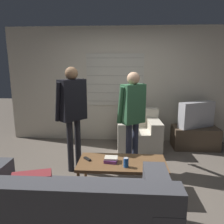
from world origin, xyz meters
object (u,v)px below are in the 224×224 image
object	(u,v)px
book_stack	(111,160)
soda_can	(126,162)
tv	(196,115)
person_right_standing	(132,110)
coffee_table	(122,164)
armchair_beige	(138,134)
spare_remote	(87,159)
person_left_standing	(72,106)
couch_blue	(66,216)

from	to	relation	value
book_stack	soda_can	distance (m)	0.25
tv	soda_can	distance (m)	2.41
person_right_standing	coffee_table	bearing A→B (deg)	-137.88
book_stack	armchair_beige	bearing A→B (deg)	73.85
coffee_table	spare_remote	world-z (taller)	spare_remote
armchair_beige	soda_can	world-z (taller)	armchair_beige
person_left_standing	soda_can	xyz separation A→B (m)	(0.87, -0.78, -0.58)
person_left_standing	armchair_beige	bearing A→B (deg)	-8.83
book_stack	soda_can	xyz separation A→B (m)	(0.20, -0.14, 0.03)
tv	book_stack	distance (m)	2.44
coffee_table	spare_remote	bearing A→B (deg)	176.05
book_stack	soda_can	bearing A→B (deg)	-33.72
armchair_beige	soda_can	bearing A→B (deg)	78.68
person_left_standing	soda_can	distance (m)	1.30
couch_blue	coffee_table	xyz separation A→B (m)	(0.51, 0.97, 0.08)
couch_blue	coffee_table	size ratio (longest dim) A/B	1.66
person_left_standing	book_stack	size ratio (longest dim) A/B	9.13
couch_blue	armchair_beige	size ratio (longest dim) A/B	2.22
coffee_table	person_left_standing	bearing A→B (deg)	142.67
couch_blue	armchair_beige	world-z (taller)	couch_blue
person_left_standing	book_stack	bearing A→B (deg)	-92.66
couch_blue	person_left_standing	bearing A→B (deg)	100.95
coffee_table	book_stack	world-z (taller)	book_stack
book_stack	couch_blue	bearing A→B (deg)	-110.66
tv	couch_blue	bearing A→B (deg)	26.71
person_right_standing	spare_remote	bearing A→B (deg)	-170.73
soda_can	spare_remote	xyz separation A→B (m)	(-0.54, 0.19, -0.05)
armchair_beige	tv	bearing A→B (deg)	-173.91
person_left_standing	person_right_standing	bearing A→B (deg)	-46.78
armchair_beige	person_right_standing	world-z (taller)	person_right_standing
armchair_beige	person_right_standing	size ratio (longest dim) A/B	0.55
person_right_standing	soda_can	xyz separation A→B (m)	(-0.09, -0.81, -0.52)
couch_blue	book_stack	world-z (taller)	couch_blue
soda_can	armchair_beige	bearing A→B (deg)	81.61
couch_blue	soda_can	world-z (taller)	couch_blue
armchair_beige	soda_can	size ratio (longest dim) A/B	7.08
armchair_beige	couch_blue	bearing A→B (deg)	69.20
person_left_standing	spare_remote	world-z (taller)	person_left_standing
coffee_table	person_right_standing	xyz separation A→B (m)	(0.14, 0.66, 0.62)
person_left_standing	person_right_standing	world-z (taller)	person_left_standing
coffee_table	book_stack	xyz separation A→B (m)	(-0.15, -0.02, 0.07)
armchair_beige	coffee_table	distance (m)	1.60
armchair_beige	person_left_standing	bearing A→B (deg)	37.08
person_left_standing	coffee_table	bearing A→B (deg)	-86.15
coffee_table	book_stack	distance (m)	0.17
coffee_table	book_stack	size ratio (longest dim) A/B	6.37
armchair_beige	tv	xyz separation A→B (m)	(1.20, 0.19, 0.38)
tv	soda_can	size ratio (longest dim) A/B	6.36
person_right_standing	soda_can	size ratio (longest dim) A/B	12.94
soda_can	person_right_standing	bearing A→B (deg)	83.63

